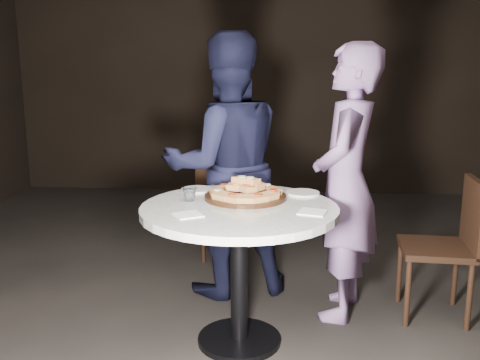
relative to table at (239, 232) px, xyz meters
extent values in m
plane|color=black|center=(0.04, 0.14, -0.64)|extent=(7.00, 7.00, 0.00)
cylinder|color=black|center=(0.00, 0.00, -0.63)|extent=(0.61, 0.61, 0.03)
cylinder|color=black|center=(0.00, 0.00, -0.25)|extent=(0.12, 0.12, 0.73)
cylinder|color=silver|center=(0.00, 0.00, 0.13)|extent=(1.39, 1.39, 0.04)
cylinder|color=black|center=(0.02, 0.16, 0.16)|extent=(0.58, 0.58, 0.02)
cube|color=#B57E46|center=(0.18, 0.14, 0.18)|extent=(0.08, 0.10, 0.04)
cylinder|color=red|center=(0.18, 0.14, 0.20)|extent=(0.05, 0.05, 0.01)
cube|color=#B57E46|center=(0.17, 0.21, 0.18)|extent=(0.11, 0.12, 0.04)
cube|color=#B57E46|center=(0.14, 0.27, 0.18)|extent=(0.12, 0.12, 0.04)
cylinder|color=beige|center=(0.14, 0.27, 0.20)|extent=(0.06, 0.06, 0.01)
cube|color=#B57E46|center=(0.08, 0.31, 0.18)|extent=(0.12, 0.11, 0.04)
cube|color=#B57E46|center=(0.01, 0.32, 0.18)|extent=(0.10, 0.08, 0.04)
cylinder|color=red|center=(0.01, 0.32, 0.20)|extent=(0.05, 0.05, 0.01)
cube|color=#B57E46|center=(-0.06, 0.30, 0.18)|extent=(0.12, 0.12, 0.04)
cube|color=#B57E46|center=(-0.11, 0.25, 0.18)|extent=(0.12, 0.12, 0.04)
cylinder|color=red|center=(-0.11, 0.25, 0.20)|extent=(0.06, 0.06, 0.01)
cube|color=#B57E46|center=(-0.13, 0.18, 0.18)|extent=(0.08, 0.10, 0.04)
cube|color=#B57E46|center=(-0.13, 0.11, 0.18)|extent=(0.10, 0.12, 0.04)
cylinder|color=beige|center=(-0.13, 0.11, 0.20)|extent=(0.06, 0.06, 0.01)
cube|color=#B57E46|center=(-0.10, 0.05, 0.18)|extent=(0.12, 0.12, 0.04)
cube|color=#B57E46|center=(-0.04, 0.01, 0.18)|extent=(0.12, 0.12, 0.04)
cylinder|color=red|center=(-0.04, 0.01, 0.20)|extent=(0.06, 0.06, 0.01)
cube|color=#B57E46|center=(0.03, 0.00, 0.18)|extent=(0.10, 0.08, 0.04)
cube|color=#B57E46|center=(0.10, 0.02, 0.18)|extent=(0.12, 0.12, 0.04)
cylinder|color=red|center=(0.10, 0.02, 0.20)|extent=(0.06, 0.06, 0.01)
cube|color=#B57E46|center=(0.15, 0.07, 0.18)|extent=(0.12, 0.12, 0.04)
cube|color=#B57E46|center=(0.07, 0.17, 0.22)|extent=(0.09, 0.11, 0.04)
cylinder|color=#2D6B1E|center=(0.07, 0.17, 0.24)|extent=(0.05, 0.05, 0.01)
cube|color=#B57E46|center=(0.01, 0.21, 0.22)|extent=(0.10, 0.12, 0.04)
cylinder|color=beige|center=(0.01, 0.21, 0.24)|extent=(0.06, 0.06, 0.01)
cube|color=#B57E46|center=(-0.03, 0.15, 0.22)|extent=(0.11, 0.08, 0.04)
cylinder|color=orange|center=(-0.03, 0.15, 0.24)|extent=(0.05, 0.05, 0.01)
cube|color=#B57E46|center=(0.03, 0.11, 0.22)|extent=(0.12, 0.12, 0.04)
cylinder|color=red|center=(0.03, 0.11, 0.24)|extent=(0.06, 0.06, 0.01)
cube|color=#B57E46|center=(0.07, 0.17, 0.22)|extent=(0.12, 0.12, 0.04)
cylinder|color=#2D6B1E|center=(0.07, 0.17, 0.24)|extent=(0.06, 0.06, 0.01)
cube|color=#B57E46|center=(0.05, 0.16, 0.25)|extent=(0.12, 0.12, 0.04)
cylinder|color=beige|center=(0.05, 0.16, 0.27)|extent=(0.06, 0.06, 0.01)
cube|color=#B57E46|center=(0.00, 0.18, 0.25)|extent=(0.12, 0.11, 0.04)
cylinder|color=beige|center=(0.00, 0.18, 0.27)|extent=(0.06, 0.06, 0.01)
cylinder|color=white|center=(-0.28, 0.33, 0.15)|extent=(0.20, 0.20, 0.01)
cylinder|color=white|center=(0.34, 0.30, 0.15)|extent=(0.24, 0.24, 0.01)
imported|color=silver|center=(-0.28, 0.08, 0.18)|extent=(0.10, 0.10, 0.07)
cube|color=white|center=(-0.24, -0.20, 0.15)|extent=(0.17, 0.17, 0.01)
cube|color=white|center=(0.38, -0.10, 0.15)|extent=(0.16, 0.16, 0.01)
cube|color=black|center=(-0.15, 1.29, -0.20)|extent=(0.55, 0.55, 0.04)
cube|color=black|center=(-0.23, 1.10, 0.02)|extent=(0.39, 0.21, 0.44)
cylinder|color=black|center=(0.09, 1.37, -0.42)|extent=(0.05, 0.05, 0.44)
cylinder|color=black|center=(-0.23, 1.52, -0.42)|extent=(0.05, 0.05, 0.44)
cylinder|color=black|center=(-0.06, 1.05, -0.42)|extent=(0.05, 0.05, 0.44)
cylinder|color=black|center=(-0.38, 1.20, -0.42)|extent=(0.05, 0.05, 0.44)
cube|color=black|center=(1.16, 0.43, -0.21)|extent=(0.43, 0.43, 0.04)
cube|color=black|center=(1.36, 0.41, 0.01)|extent=(0.07, 0.41, 0.43)
cylinder|color=black|center=(1.00, 0.61, -0.43)|extent=(0.04, 0.04, 0.43)
cylinder|color=black|center=(0.97, 0.27, -0.43)|extent=(0.04, 0.04, 0.43)
cylinder|color=black|center=(1.34, 0.59, -0.43)|extent=(0.04, 0.04, 0.43)
cylinder|color=black|center=(1.32, 0.24, -0.43)|extent=(0.04, 0.04, 0.43)
imported|color=black|center=(-0.15, 0.71, 0.22)|extent=(1.01, 0.90, 1.73)
imported|color=#7F669E|center=(0.61, 0.43, 0.18)|extent=(0.53, 0.68, 1.65)
camera|label=1|loc=(0.22, -2.73, 0.89)|focal=40.00mm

